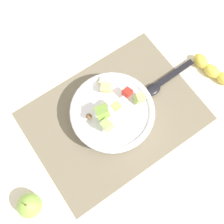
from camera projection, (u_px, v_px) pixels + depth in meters
The scene contains 6 objects.
ground_plane at pixel (114, 116), 0.88m from camera, with size 2.40×2.40×0.00m, color silver.
placemat at pixel (114, 116), 0.88m from camera, with size 0.50×0.37×0.01m, color #756B56.
salad_bowl at pixel (112, 113), 0.84m from camera, with size 0.24×0.24×0.12m.
serving_spoon at pixel (161, 82), 0.91m from camera, with size 0.19×0.04×0.01m.
whole_apple at pixel (30, 205), 0.77m from camera, with size 0.07×0.07×0.08m.
banana_whole at pixel (213, 70), 0.91m from camera, with size 0.07×0.15×0.04m.
Camera 1 is at (-0.16, -0.22, 0.84)m, focal length 46.73 mm.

